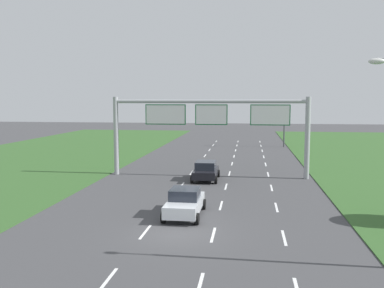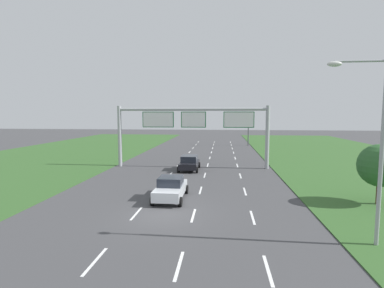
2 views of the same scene
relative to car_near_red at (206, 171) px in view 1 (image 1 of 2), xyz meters
name	(u,v)px [view 1 (image 1 of 2)]	position (x,y,z in m)	size (l,w,h in m)	color
ground_plane	(179,233)	(0.10, -14.55, -0.81)	(200.00, 200.00, 0.00)	#424244
lane_dashes_inner_left	(187,178)	(-1.65, 0.45, -0.80)	(0.14, 68.40, 0.01)	white
lane_dashes_inner_right	(228,179)	(1.85, 0.45, -0.80)	(0.14, 68.40, 0.01)	white
lane_dashes_slip	(270,180)	(5.35, 0.45, -0.80)	(0.14, 68.40, 0.01)	white
car_near_red	(206,171)	(0.00, 0.00, 0.00)	(2.16, 4.13, 1.59)	black
car_lead_silver	(185,202)	(-0.09, -11.24, -0.01)	(2.12, 4.41, 1.61)	silver
sign_gantry	(211,120)	(0.25, 1.70, 4.15)	(17.24, 0.44, 7.00)	#9EA0A5
traffic_light_mast	(270,120)	(6.60, 26.40, 3.06)	(4.76, 0.49, 5.60)	#47494F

